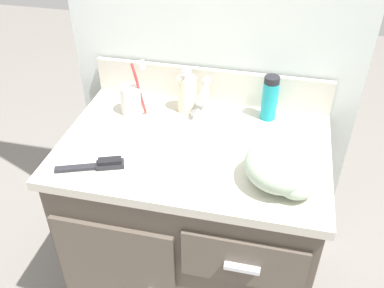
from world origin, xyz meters
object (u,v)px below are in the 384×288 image
at_px(hand_towel, 284,168).
at_px(hairbrush, 100,165).
at_px(toothbrush_cup, 132,99).
at_px(shaving_cream_can, 270,98).
at_px(soap_dispenser, 187,93).

bearing_deg(hand_towel, hairbrush, -174.83).
height_order(toothbrush_cup, hand_towel, toothbrush_cup).
distance_m(toothbrush_cup, hairbrush, 0.31).
height_order(toothbrush_cup, shaving_cream_can, toothbrush_cup).
bearing_deg(shaving_cream_can, toothbrush_cup, -171.54).
distance_m(toothbrush_cup, shaving_cream_can, 0.46).
height_order(hairbrush, hand_towel, hand_towel).
bearing_deg(hairbrush, hand_towel, -15.40).
relative_size(soap_dispenser, hand_towel, 0.78).
relative_size(toothbrush_cup, shaving_cream_can, 1.30).
xyz_separation_m(toothbrush_cup, shaving_cream_can, (0.45, 0.07, 0.02)).
distance_m(soap_dispenser, shaving_cream_can, 0.28).
distance_m(shaving_cream_can, hairbrush, 0.59).
relative_size(hairbrush, hand_towel, 0.96).
bearing_deg(soap_dispenser, toothbrush_cup, -162.50).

